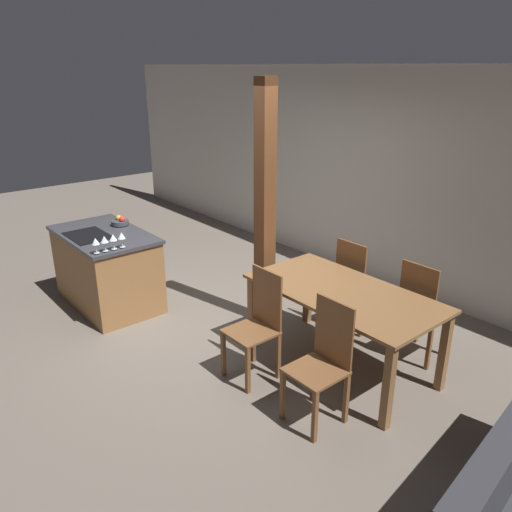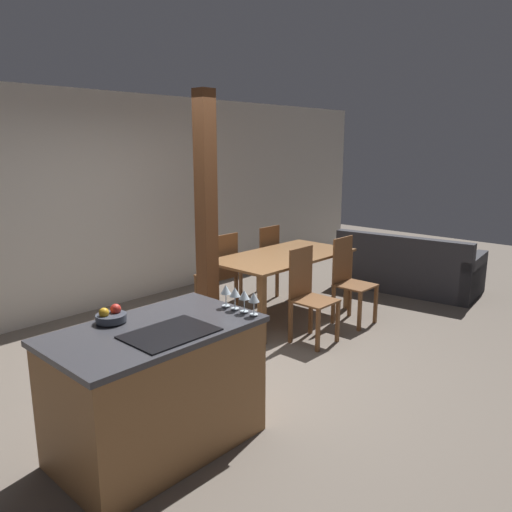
% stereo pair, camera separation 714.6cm
% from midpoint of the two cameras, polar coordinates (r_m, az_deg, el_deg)
% --- Properties ---
extents(ground_plane, '(16.00, 16.00, 0.00)m').
position_cam_midpoint_polar(ground_plane, '(3.80, -50.00, -30.97)').
color(ground_plane, '#665B51').
extents(wall_back, '(11.20, 0.08, 2.70)m').
position_cam_midpoint_polar(wall_back, '(5.54, -51.43, -2.78)').
color(wall_back, beige).
rests_on(wall_back, ground_plane).
extents(kitchen_island, '(1.38, 0.83, 0.90)m').
position_cam_midpoint_polar(kitchen_island, '(3.51, -75.55, -30.95)').
color(kitchen_island, olive).
rests_on(kitchen_island, ground_plane).
extents(fruit_bowl, '(0.21, 0.21, 0.11)m').
position_cam_midpoint_polar(fruit_bowl, '(3.55, -77.21, -21.64)').
color(fruit_bowl, '#383D47').
rests_on(fruit_bowl, kitchen_island).
extents(wine_glass_near, '(0.08, 0.08, 0.16)m').
position_cam_midpoint_polar(wine_glass_near, '(2.69, -69.53, -26.45)').
color(wine_glass_near, silver).
rests_on(wine_glass_near, kitchen_island).
extents(wine_glass_middle, '(0.08, 0.08, 0.16)m').
position_cam_midpoint_polar(wine_glass_middle, '(2.76, -68.74, -25.38)').
color(wine_glass_middle, silver).
rests_on(wine_glass_middle, kitchen_island).
extents(wine_glass_far, '(0.08, 0.08, 0.16)m').
position_cam_midpoint_polar(wine_glass_far, '(2.83, -68.00, -24.37)').
color(wine_glass_far, silver).
rests_on(wine_glass_far, kitchen_island).
extents(wine_glass_end, '(0.08, 0.08, 0.16)m').
position_cam_midpoint_polar(wine_glass_end, '(2.91, -67.32, -23.40)').
color(wine_glass_end, silver).
rests_on(wine_glass_end, kitchen_island).
extents(dining_table, '(1.77, 0.92, 0.78)m').
position_cam_midpoint_polar(dining_table, '(3.96, -29.85, -14.44)').
color(dining_table, brown).
rests_on(dining_table, ground_plane).
extents(dining_chair_near_left, '(0.40, 0.40, 1.01)m').
position_cam_midpoint_polar(dining_chair_near_left, '(3.38, -32.62, -22.68)').
color(dining_chair_near_left, brown).
rests_on(dining_chair_near_left, ground_plane).
extents(dining_chair_near_right, '(0.40, 0.40, 1.01)m').
position_cam_midpoint_polar(dining_chair_near_right, '(3.59, -19.65, -19.10)').
color(dining_chair_near_right, brown).
rests_on(dining_chair_near_right, ground_plane).
extents(dining_chair_far_left, '(0.40, 0.40, 1.01)m').
position_cam_midpoint_polar(dining_chair_far_left, '(4.56, -37.21, -13.95)').
color(dining_chair_far_left, brown).
rests_on(dining_chair_far_left, ground_plane).
extents(dining_chair_far_right, '(0.40, 0.40, 1.01)m').
position_cam_midpoint_polar(dining_chair_far_right, '(4.72, -27.57, -11.87)').
color(dining_chair_far_right, brown).
rests_on(dining_chair_far_right, ground_plane).
extents(couch, '(1.19, 2.01, 0.83)m').
position_cam_midpoint_polar(couch, '(4.73, -0.35, -13.51)').
color(couch, '#2D2D33').
rests_on(couch, ground_plane).
extents(timber_post, '(0.17, 0.17, 2.59)m').
position_cam_midpoint_polar(timber_post, '(3.69, -48.75, -8.78)').
color(timber_post, brown).
rests_on(timber_post, ground_plane).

